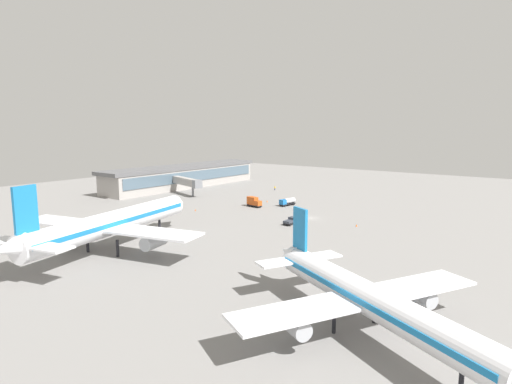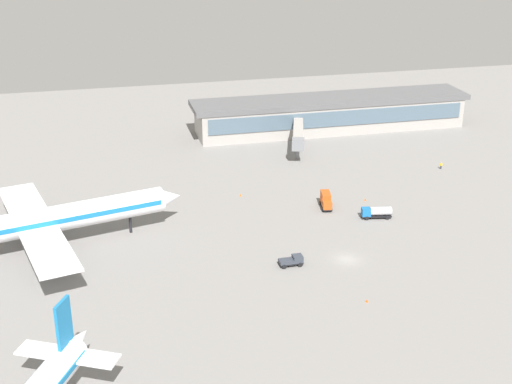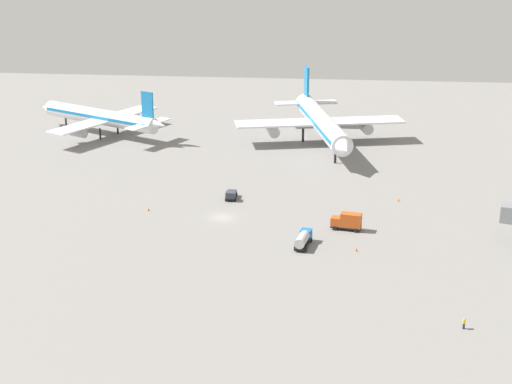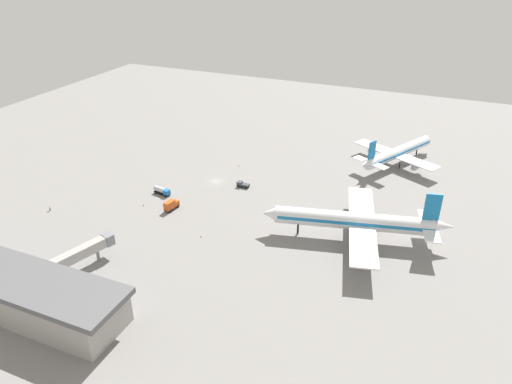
{
  "view_description": "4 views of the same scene",
  "coord_description": "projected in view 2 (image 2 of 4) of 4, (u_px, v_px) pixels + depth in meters",
  "views": [
    {
      "loc": [
        106.99,
        60.31,
        26.31
      ],
      "look_at": [
        -1.43,
        -21.26,
        5.58
      ],
      "focal_mm": 29.75,
      "sensor_mm": 36.0,
      "label": 1
    },
    {
      "loc": [
        44.53,
        110.88,
        62.66
      ],
      "look_at": [
        12.12,
        -22.78,
        5.76
      ],
      "focal_mm": 49.8,
      "sensor_mm": 36.0,
      "label": 2
    },
    {
      "loc": [
        -139.37,
        -21.13,
        54.04
      ],
      "look_at": [
        3.33,
        -6.22,
        4.3
      ],
      "focal_mm": 54.47,
      "sensor_mm": 36.0,
      "label": 3
    },
    {
      "loc": [
        73.81,
        -135.86,
        77.18
      ],
      "look_at": [
        18.84,
        -7.08,
        2.92
      ],
      "focal_mm": 33.1,
      "sensor_mm": 36.0,
      "label": 4
    }
  ],
  "objects": [
    {
      "name": "safety_cone_far_side",
      "position": [
        240.0,
        195.0,
        161.43
      ],
      "size": [
        0.44,
        0.44,
        0.6
      ],
      "primitive_type": "cone",
      "color": "#EA590C",
      "rests_on": "ground"
    },
    {
      "name": "fuel_truck",
      "position": [
        377.0,
        212.0,
        150.05
      ],
      "size": [
        6.54,
        3.09,
        2.5
      ],
      "rotation": [
        0.0,
        0.0,
        6.11
      ],
      "color": "black",
      "rests_on": "ground"
    },
    {
      "name": "ground_crew_worker",
      "position": [
        441.0,
        166.0,
        177.64
      ],
      "size": [
        0.52,
        0.52,
        1.67
      ],
      "rotation": [
        0.0,
        0.0,
        1.01
      ],
      "color": "#1E2338",
      "rests_on": "ground"
    },
    {
      "name": "terminal_building",
      "position": [
        331.0,
        113.0,
        206.45
      ],
      "size": [
        81.08,
        14.63,
        9.73
      ],
      "color": "#9E9993",
      "rests_on": "ground"
    },
    {
      "name": "ground",
      "position": [
        347.0,
        260.0,
        133.22
      ],
      "size": [
        288.0,
        288.0,
        0.0
      ],
      "primitive_type": "plane",
      "color": "gray"
    },
    {
      "name": "catering_truck",
      "position": [
        326.0,
        200.0,
        155.04
      ],
      "size": [
        3.05,
        5.86,
        3.3
      ],
      "rotation": [
        0.0,
        0.0,
        1.38
      ],
      "color": "black",
      "rests_on": "ground"
    },
    {
      "name": "safety_cone_mid_apron",
      "position": [
        367.0,
        301.0,
        119.03
      ],
      "size": [
        0.44,
        0.44,
        0.6
      ],
      "primitive_type": "cone",
      "color": "#EA590C",
      "rests_on": "ground"
    },
    {
      "name": "pushback_tractor",
      "position": [
        292.0,
        261.0,
        130.75
      ],
      "size": [
        4.43,
        2.27,
        1.9
      ],
      "rotation": [
        0.0,
        0.0,
        3.16
      ],
      "color": "black",
      "rests_on": "ground"
    },
    {
      "name": "safety_cone_near_gate",
      "position": [
        365.0,
        199.0,
        159.11
      ],
      "size": [
        0.44,
        0.44,
        0.6
      ],
      "primitive_type": "cone",
      "color": "#EA590C",
      "rests_on": "ground"
    },
    {
      "name": "jet_bridge",
      "position": [
        298.0,
        134.0,
        187.39
      ],
      "size": [
        8.66,
        20.17,
        6.74
      ],
      "rotation": [
        0.0,
        0.0,
        1.27
      ],
      "color": "#9E9993",
      "rests_on": "ground"
    },
    {
      "name": "airplane_at_gate",
      "position": [
        44.0,
        221.0,
        134.77
      ],
      "size": [
        54.17,
        44.15,
        16.67
      ],
      "rotation": [
        0.0,
        0.0,
        3.38
      ],
      "color": "white",
      "rests_on": "ground"
    }
  ]
}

